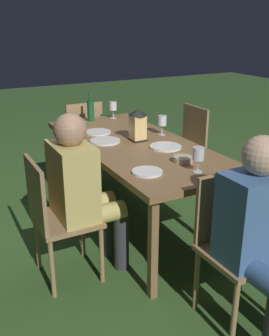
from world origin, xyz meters
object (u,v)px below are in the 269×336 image
Objects in this scene: person_in_blue at (262,232)px; chair_side_right_a at (56,215)px; wine_glass_b at (162,122)px; bowl_bread at (183,159)px; person_in_mustard at (83,188)px; chair_head_near at (235,240)px; plate_d at (105,141)px; chair_head_far at (82,136)px; plate_a at (147,172)px; bowl_olives at (79,124)px; plate_b at (98,132)px; lantern_centerpiece at (138,123)px; plate_c at (165,147)px; dining_table at (134,149)px; wine_glass_a at (198,155)px; wine_glass_c at (113,107)px; chair_side_left_b at (185,145)px; green_bottle_on_table at (91,110)px.

person_in_blue is 1.32× the size of chair_side_right_a.
wine_glass_b is 1.21× the size of bowl_bread.
person_in_mustard is at bearing 79.47° from bowl_bread.
chair_head_near reaches higher than plate_d.
chair_head_far is (2.69, -0.00, -0.15)m from person_in_blue.
chair_side_right_a is 0.66m from plate_a.
chair_head_near is 1.97m from bowl_olives.
plate_a is at bearing 174.81° from plate_b.
chair_head_near is at bearing -174.77° from plate_b.
person_in_blue is 0.84m from plate_a.
lantern_centerpiece is at bearing -177.70° from chair_head_far.
bowl_olives is (2.13, 0.22, 0.13)m from person_in_blue.
person_in_blue is 1.22m from plate_c.
dining_table is 16.20× the size of bowl_olives.
plate_d is (0.91, 0.26, -0.11)m from wine_glass_a.
bowl_bread is at bearing -177.07° from lantern_centerpiece.
wine_glass_c reaches higher than plate_b.
wine_glass_b is 0.72m from bowl_bread.
plate_d is (-1.12, 0.21, 0.27)m from chair_head_far.
chair_head_near is 5.15× the size of wine_glass_a.
chair_side_right_a is 6.25× the size of bowl_bread.
person_in_mustard reaches higher than plate_a.
chair_head_far is 3.28× the size of lantern_centerpiece.
chair_side_left_b is 0.72m from wine_glass_b.
dining_table is 0.90m from wine_glass_c.
plate_c is at bearing -154.97° from plate_b.
chair_side_left_b is 5.15× the size of wine_glass_a.
wine_glass_a is at bearing -178.41° from chair_head_far.
wine_glass_c is (0.76, 0.12, 0.00)m from wine_glass_b.
wine_glass_a reaches higher than plate_d.
plate_a is (-0.74, 0.57, -0.11)m from wine_glass_b.
chair_head_far is (1.24, 0.00, -0.21)m from dining_table.
bowl_bread is at bearing -158.01° from plate_d.
bowl_olives is at bearing 6.56° from chair_head_near.
plate_a is (-0.65, 0.25, 0.06)m from dining_table.
chair_side_left_b is 5.15× the size of wine_glass_b.
wine_glass_b is 0.83× the size of plate_a.
plate_b is (0.41, 0.15, 0.06)m from dining_table.
bowl_olives is at bearing 76.87° from chair_side_left_b.
person_in_mustard is at bearing 155.68° from green_bottle_on_table.
plate_b is 0.29m from plate_d.
person_in_mustard is 0.72m from plate_d.
plate_c is at bearing -77.68° from chair_side_right_a.
plate_a is (0.60, 0.25, 0.27)m from chair_head_near.
dining_table is 2.29× the size of chair_head_near.
person_in_blue is at bearing -175.32° from plate_b.
green_bottle_on_table is 2.08× the size of bowl_bread.
wine_glass_b is 0.94m from plate_a.
green_bottle_on_table reaches higher than chair_head_far.
wine_glass_b is (-0.35, 0.50, 0.38)m from chair_side_left_b.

